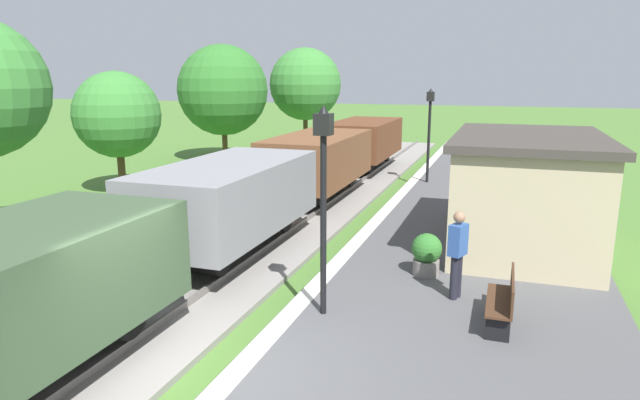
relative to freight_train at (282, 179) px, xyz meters
The scene contains 16 objects.
ground_plane 9.11m from the freight_train, 74.55° to the right, with size 160.00×160.00×0.00m, color #47702D.
platform_edge_stripe 9.19m from the freight_train, 72.12° to the right, with size 0.36×60.00×0.01m, color silver.
track_ballast 8.78m from the freight_train, 90.00° to the right, with size 3.80×60.00×0.12m, color gray.
rail_near 8.79m from the freight_train, 85.26° to the right, with size 0.07×60.00×0.14m, color slate.
rail_far 8.79m from the freight_train, 94.74° to the right, with size 0.07×60.00×0.14m, color slate.
freight_train is the anchor object (origin of this frame).
station_hut 6.83m from the freight_train, ahead, with size 3.50×5.80×2.78m.
bench_near_hut 8.59m from the freight_train, 41.48° to the right, with size 0.42×1.50×0.91m.
bench_down_platform 7.70m from the freight_train, 33.22° to the left, with size 0.42×1.50×0.91m.
person_waiting 7.26m from the freight_train, 40.28° to the right, with size 0.36×0.44×1.71m.
potted_planter 6.07m from the freight_train, 36.92° to the right, with size 0.64×0.64×0.92m.
lamp_post_near 7.16m from the freight_train, 61.43° to the right, with size 0.28×0.28×3.70m.
lamp_post_far 7.88m from the freight_train, 64.32° to the left, with size 0.28×0.28×3.70m.
tree_trackside_far 7.95m from the freight_train, 164.12° to the left, with size 3.19×3.19×4.60m.
tree_field_left 13.34m from the freight_train, 125.87° to the left, with size 4.61×4.61×6.00m.
tree_field_distant 17.55m from the freight_train, 107.98° to the left, with size 4.28×4.28×6.06m.
Camera 1 is at (3.86, -6.18, 4.42)m, focal length 30.76 mm.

